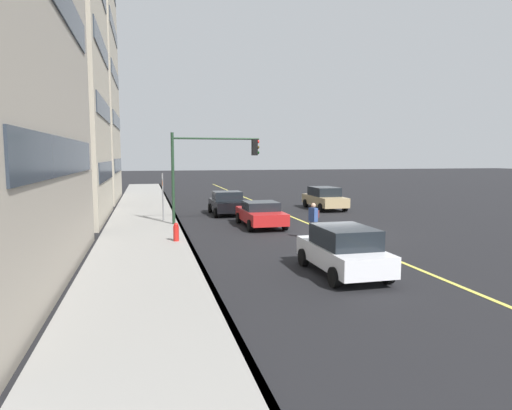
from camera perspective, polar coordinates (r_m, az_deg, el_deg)
name	(u,v)px	position (r m, az deg, el deg)	size (l,w,h in m)	color
ground	(331,233)	(22.28, 9.57, -3.57)	(200.00, 200.00, 0.00)	black
sidewalk_slab	(144,240)	(20.47, -14.14, -4.34)	(80.00, 3.92, 0.15)	gray
curb_edge	(186,238)	(20.54, -8.88, -4.18)	(80.00, 0.16, 0.15)	slate
lane_stripe_center	(331,233)	(22.28, 9.57, -3.56)	(80.00, 0.16, 0.01)	#D8CC4C
building_midblock	(12,75)	(29.41, -28.74, 14.39)	(10.31, 9.75, 16.63)	#B2A893
building_glass_right	(52,49)	(41.78, -24.59, 17.63)	(10.73, 9.70, 24.81)	#B2A893
car_black	(227,203)	(28.95, -3.69, 0.25)	(3.94, 2.09, 1.51)	black
car_white	(343,250)	(14.55, 11.08, -5.63)	(3.98, 1.90, 1.56)	silver
car_red	(261,214)	(23.95, 0.61, -1.12)	(4.42, 2.05, 1.35)	red
car_tan	(324,198)	(32.19, 8.74, 0.90)	(4.51, 1.99, 1.58)	tan
pedestrian_with_backpack	(314,218)	(20.39, 7.36, -1.68)	(0.45, 0.45, 1.67)	#262D4C
traffic_light_mast	(210,161)	(24.29, -5.92, 5.59)	(0.28, 4.81, 5.01)	#1E3823
street_sign_post	(163,194)	(25.56, -11.83, 1.40)	(0.60, 0.08, 2.83)	slate
fire_hydrant	(176,234)	(19.44, -10.17, -3.63)	(0.24, 0.24, 0.94)	red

